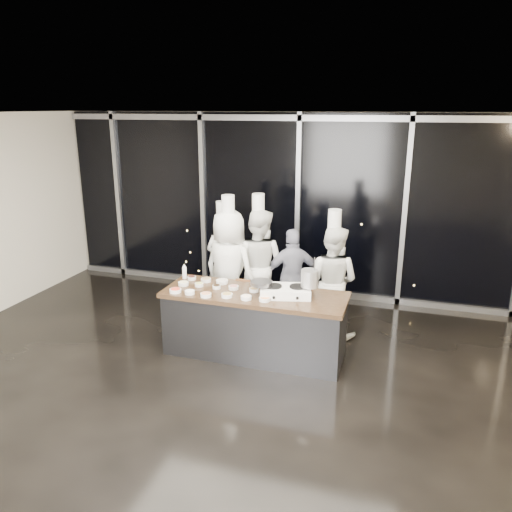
{
  "coord_description": "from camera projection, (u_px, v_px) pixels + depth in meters",
  "views": [
    {
      "loc": [
        1.89,
        -5.03,
        3.29
      ],
      "look_at": [
        -0.08,
        1.2,
        1.32
      ],
      "focal_mm": 35.0,
      "sensor_mm": 36.0,
      "label": 1
    }
  ],
  "objects": [
    {
      "name": "stove",
      "position": [
        286.0,
        291.0,
        6.53
      ],
      "size": [
        0.73,
        0.55,
        0.14
      ],
      "rotation": [
        0.0,
        0.0,
        0.25
      ],
      "color": "white",
      "rests_on": "demo_counter"
    },
    {
      "name": "demo_counter",
      "position": [
        255.0,
        324.0,
        6.78
      ],
      "size": [
        2.46,
        0.86,
        0.9
      ],
      "color": "#333438",
      "rests_on": "ground"
    },
    {
      "name": "prep_bowls",
      "position": [
        215.0,
        288.0,
        6.73
      ],
      "size": [
        1.39,
        0.71,
        0.05
      ],
      "color": "white",
      "rests_on": "demo_counter"
    },
    {
      "name": "chef_center",
      "position": [
        258.0,
        265.0,
        7.79
      ],
      "size": [
        0.95,
        0.78,
        2.03
      ],
      "rotation": [
        0.0,
        0.0,
        3.03
      ],
      "color": "silver",
      "rests_on": "ground"
    },
    {
      "name": "squeeze_bottle",
      "position": [
        184.0,
        271.0,
        7.17
      ],
      "size": [
        0.06,
        0.06,
        0.22
      ],
      "color": "white",
      "rests_on": "demo_counter"
    },
    {
      "name": "chef_far_left",
      "position": [
        223.0,
        263.0,
        8.15
      ],
      "size": [
        0.63,
        0.46,
        1.85
      ],
      "rotation": [
        0.0,
        0.0,
        3.02
      ],
      "color": "silver",
      "rests_on": "ground"
    },
    {
      "name": "ground",
      "position": [
        232.0,
        387.0,
        6.08
      ],
      "size": [
        9.0,
        9.0,
        0.0
      ],
      "primitive_type": "plane",
      "color": "black",
      "rests_on": "ground"
    },
    {
      "name": "room_shell",
      "position": [
        245.0,
        207.0,
        5.39
      ],
      "size": [
        9.02,
        7.02,
        3.21
      ],
      "color": "beige",
      "rests_on": "ground"
    },
    {
      "name": "chef_left",
      "position": [
        229.0,
        269.0,
        7.58
      ],
      "size": [
        1.01,
        0.79,
        2.05
      ],
      "rotation": [
        0.0,
        0.0,
        2.87
      ],
      "color": "silver",
      "rests_on": "ground"
    },
    {
      "name": "window_wall",
      "position": [
        298.0,
        206.0,
        8.76
      ],
      "size": [
        8.9,
        0.11,
        3.2
      ],
      "color": "black",
      "rests_on": "ground"
    },
    {
      "name": "stock_pot",
      "position": [
        310.0,
        278.0,
        6.44
      ],
      "size": [
        0.27,
        0.27,
        0.23
      ],
      "primitive_type": "cylinder",
      "rotation": [
        0.0,
        0.0,
        0.25
      ],
      "color": "#BDBDC0",
      "rests_on": "stove"
    },
    {
      "name": "chef_right",
      "position": [
        332.0,
        280.0,
        7.29
      ],
      "size": [
        0.94,
        0.81,
        1.9
      ],
      "rotation": [
        0.0,
        0.0,
        2.89
      ],
      "color": "silver",
      "rests_on": "ground"
    },
    {
      "name": "guest",
      "position": [
        293.0,
        277.0,
        7.71
      ],
      "size": [
        0.96,
        0.69,
        1.51
      ],
      "rotation": [
        0.0,
        0.0,
        3.55
      ],
      "color": "#141837",
      "rests_on": "ground"
    },
    {
      "name": "frying_pan",
      "position": [
        261.0,
        283.0,
        6.54
      ],
      "size": [
        0.53,
        0.35,
        0.05
      ],
      "rotation": [
        0.0,
        0.0,
        0.25
      ],
      "color": "slate",
      "rests_on": "stove"
    }
  ]
}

